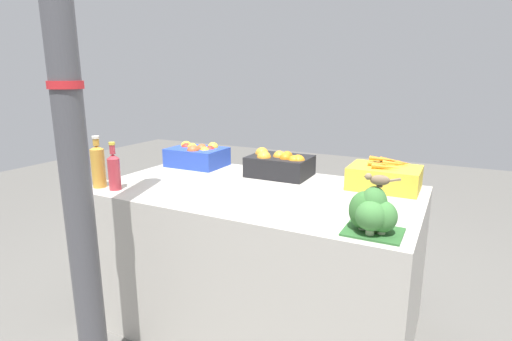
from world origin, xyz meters
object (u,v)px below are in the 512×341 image
at_px(juice_bottle_ruby, 114,170).
at_px(apple_crate, 197,155).
at_px(orange_crate, 280,164).
at_px(juice_bottle_amber, 98,165).
at_px(support_pole, 67,100).
at_px(sparrow_bird, 379,180).
at_px(broccoli_pile, 372,212).
at_px(carrot_crate, 385,177).

bearing_deg(juice_bottle_ruby, apple_crate, 85.47).
relative_size(orange_crate, juice_bottle_ruby, 1.42).
bearing_deg(apple_crate, juice_bottle_ruby, -94.53).
height_order(juice_bottle_amber, juice_bottle_ruby, juice_bottle_amber).
xyz_separation_m(support_pole, orange_crate, (0.40, 1.10, -0.43)).
height_order(orange_crate, sparrow_bird, sparrow_bird).
height_order(orange_crate, juice_bottle_amber, juice_bottle_amber).
bearing_deg(broccoli_pile, juice_bottle_amber, -179.64).
relative_size(apple_crate, sparrow_bird, 2.70).
distance_m(apple_crate, orange_crate, 0.60).
distance_m(juice_bottle_amber, sparrow_bird, 1.47).
bearing_deg(apple_crate, sparrow_bird, -26.98).
bearing_deg(orange_crate, support_pole, -109.96).
height_order(apple_crate, carrot_crate, same).
bearing_deg(broccoli_pile, support_pole, -157.44).
xyz_separation_m(orange_crate, juice_bottle_amber, (-0.77, -0.67, 0.05)).
xyz_separation_m(support_pole, juice_bottle_ruby, (-0.26, 0.44, -0.40)).
relative_size(carrot_crate, juice_bottle_ruby, 1.42).
xyz_separation_m(broccoli_pile, juice_bottle_ruby, (-1.33, -0.01, 0.02)).
relative_size(broccoli_pile, sparrow_bird, 1.64).
height_order(apple_crate, broccoli_pile, broccoli_pile).
xyz_separation_m(juice_bottle_amber, juice_bottle_ruby, (0.12, 0.00, -0.02)).
bearing_deg(carrot_crate, broccoli_pile, -84.59).
height_order(broccoli_pile, juice_bottle_ruby, juice_bottle_ruby).
relative_size(carrot_crate, broccoli_pile, 1.65).
bearing_deg(support_pole, sparrow_bird, 22.52).
relative_size(orange_crate, juice_bottle_amber, 1.29).
relative_size(carrot_crate, sparrow_bird, 2.70).
height_order(broccoli_pile, sparrow_bird, sparrow_bird).
distance_m(orange_crate, carrot_crate, 0.61).
xyz_separation_m(orange_crate, broccoli_pile, (0.67, -0.66, 0.01)).
relative_size(apple_crate, juice_bottle_amber, 1.29).
relative_size(juice_bottle_ruby, sparrow_bird, 1.91).
bearing_deg(broccoli_pile, carrot_crate, 95.41).
relative_size(orange_crate, broccoli_pile, 1.65).
relative_size(broccoli_pile, juice_bottle_amber, 0.79).
xyz_separation_m(carrot_crate, juice_bottle_amber, (-1.38, -0.68, 0.06)).
distance_m(apple_crate, juice_bottle_ruby, 0.68).
bearing_deg(apple_crate, support_pole, -79.61).
height_order(support_pole, orange_crate, support_pole).
xyz_separation_m(apple_crate, orange_crate, (0.60, -0.01, 0.00)).
distance_m(support_pole, apple_crate, 1.21).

